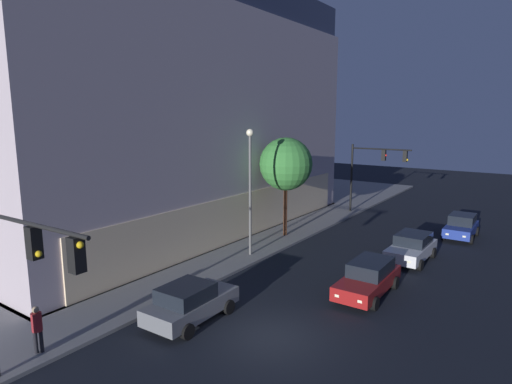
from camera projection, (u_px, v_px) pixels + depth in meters
name	position (u px, v px, depth m)	size (l,w,h in m)	color
ground_plane	(271.00, 337.00, 16.62)	(120.00, 120.00, 0.00)	black
modern_building	(132.00, 111.00, 34.41)	(29.77, 22.60, 17.94)	#4C4C51
traffic_light_near_corner	(19.00, 263.00, 12.04)	(0.40, 5.39, 6.02)	black
traffic_light_far_corner	(374.00, 164.00, 36.32)	(0.36, 5.08, 5.93)	black
street_lamp_sidewalk	(250.00, 177.00, 25.35)	(0.44, 0.44, 7.58)	#585858
sidewalk_tree	(286.00, 164.00, 29.54)	(3.66, 3.66, 6.89)	brown
pedestrian_waiting	(37.00, 326.00, 15.11)	(0.36, 0.36, 1.74)	black
car_grey	(190.00, 302.00, 17.87)	(4.23, 2.20, 1.61)	slate
car_red	(369.00, 277.00, 20.57)	(4.72, 2.01, 1.62)	maroon
car_white	(412.00, 247.00, 25.39)	(4.42, 2.21, 1.59)	silver
car_blue	(461.00, 226.00, 30.19)	(4.04, 2.01, 1.63)	navy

